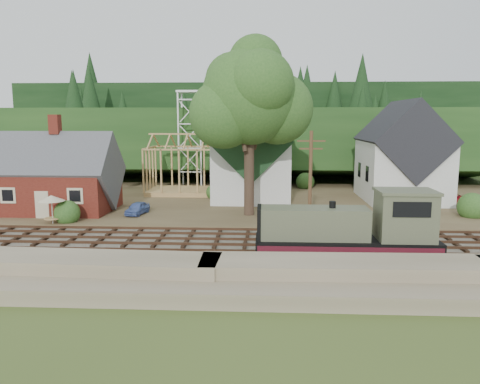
{
  "coord_description": "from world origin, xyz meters",
  "views": [
    {
      "loc": [
        3.39,
        -31.62,
        8.87
      ],
      "look_at": [
        1.4,
        6.0,
        3.0
      ],
      "focal_mm": 35.0,
      "sensor_mm": 36.0,
      "label": 1
    }
  ],
  "objects_px": {
    "car_red": "(453,198)",
    "patio_set": "(51,200)",
    "locomotive": "(354,231)",
    "car_blue": "(137,208)"
  },
  "relations": [
    {
      "from": "car_red",
      "to": "patio_set",
      "type": "relative_size",
      "value": 1.83
    },
    {
      "from": "locomotive",
      "to": "patio_set",
      "type": "relative_size",
      "value": 4.66
    },
    {
      "from": "car_blue",
      "to": "patio_set",
      "type": "bearing_deg",
      "value": -136.53
    },
    {
      "from": "car_blue",
      "to": "car_red",
      "type": "height_order",
      "value": "car_red"
    },
    {
      "from": "locomotive",
      "to": "car_blue",
      "type": "distance_m",
      "value": 21.31
    },
    {
      "from": "locomotive",
      "to": "patio_set",
      "type": "distance_m",
      "value": 24.64
    },
    {
      "from": "car_blue",
      "to": "patio_set",
      "type": "relative_size",
      "value": 1.39
    },
    {
      "from": "car_blue",
      "to": "car_red",
      "type": "bearing_deg",
      "value": 21.06
    },
    {
      "from": "locomotive",
      "to": "car_red",
      "type": "height_order",
      "value": "locomotive"
    },
    {
      "from": "locomotive",
      "to": "car_red",
      "type": "bearing_deg",
      "value": 54.77
    }
  ]
}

